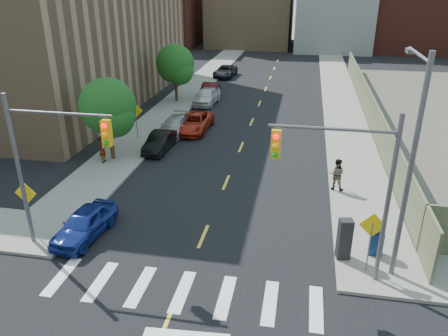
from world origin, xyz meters
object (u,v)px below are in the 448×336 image
at_px(mailbox, 377,241).
at_px(pedestrian_east, 337,174).
at_px(parked_car_blue, 85,224).
at_px(parked_car_black, 160,142).
at_px(parked_car_silver, 174,126).
at_px(parked_car_white, 207,96).
at_px(payphone, 344,239).
at_px(pedestrian_west, 103,150).
at_px(parked_car_grey, 225,71).
at_px(parked_car_red, 194,123).
at_px(parked_car_maroon, 210,91).

distance_m(mailbox, pedestrian_east, 6.34).
distance_m(parked_car_blue, parked_car_black, 11.29).
xyz_separation_m(parked_car_silver, parked_car_white, (0.55, 8.93, 0.13)).
distance_m(payphone, pedestrian_west, 16.66).
relative_size(parked_car_silver, pedestrian_east, 2.45).
relative_size(parked_car_black, pedestrian_west, 2.25).
height_order(parked_car_black, parked_car_silver, parked_car_silver).
bearing_deg(parked_car_grey, parked_car_blue, -86.47).
xyz_separation_m(parked_car_silver, mailbox, (13.21, -14.11, 0.16)).
xyz_separation_m(parked_car_blue, mailbox, (13.12, 0.78, 0.14)).
bearing_deg(parked_car_grey, parked_car_black, -86.60).
bearing_deg(parked_car_blue, payphone, 6.96).
height_order(parked_car_blue, parked_car_silver, parked_car_blue).
relative_size(parked_car_red, parked_car_silver, 1.11).
height_order(parked_car_blue, pedestrian_west, pedestrian_west).
xyz_separation_m(parked_car_white, parked_car_maroon, (-0.12, 2.00, -0.03)).
height_order(parked_car_blue, parked_car_red, parked_car_red).
distance_m(mailbox, payphone, 1.52).
distance_m(parked_car_red, mailbox, 19.21).
distance_m(parked_car_blue, payphone, 11.73).
distance_m(parked_car_grey, mailbox, 38.10).
relative_size(parked_car_blue, pedestrian_west, 2.31).
height_order(parked_car_maroon, parked_car_grey, parked_car_maroon).
distance_m(parked_car_blue, mailbox, 13.15).
bearing_deg(parked_car_maroon, parked_car_blue, -93.76).
relative_size(parked_car_silver, pedestrian_west, 2.60).
distance_m(parked_car_white, mailbox, 26.29).
relative_size(parked_car_blue, pedestrian_east, 2.17).
relative_size(mailbox, pedestrian_west, 0.80).
height_order(parked_car_maroon, mailbox, mailbox).
xyz_separation_m(parked_car_grey, payphone, (11.80, -36.26, 0.40)).
relative_size(parked_car_blue, mailbox, 2.90).
distance_m(parked_car_black, parked_car_grey, 25.22).
relative_size(parked_car_red, payphone, 2.72).
height_order(parked_car_red, parked_car_maroon, parked_car_maroon).
xyz_separation_m(parked_car_white, pedestrian_west, (-3.36, -15.56, 0.23)).
distance_m(parked_car_red, parked_car_silver, 1.62).
distance_m(parked_car_blue, parked_car_white, 23.82).
relative_size(parked_car_black, parked_car_silver, 0.87).
bearing_deg(pedestrian_west, parked_car_grey, -13.16).
xyz_separation_m(parked_car_blue, parked_car_white, (0.46, 23.82, 0.10)).
relative_size(parked_car_grey, pedestrian_east, 2.63).
xyz_separation_m(parked_car_red, parked_car_grey, (-1.30, 20.66, -0.02)).
bearing_deg(payphone, pedestrian_west, 138.71).
height_order(parked_car_red, mailbox, mailbox).
relative_size(parked_car_red, pedestrian_east, 2.72).
bearing_deg(payphone, mailbox, 8.03).
xyz_separation_m(parked_car_maroon, mailbox, (12.78, -25.04, 0.06)).
bearing_deg(pedestrian_east, parked_car_red, -30.92).
relative_size(parked_car_black, parked_car_grey, 0.80).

